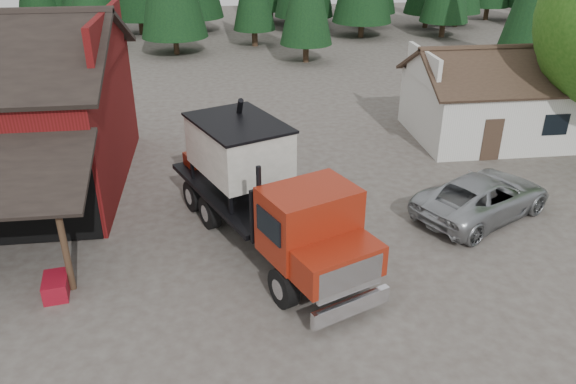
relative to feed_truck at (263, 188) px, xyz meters
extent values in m
plane|color=#49413A|center=(-0.46, -4.03, -2.13)|extent=(120.00, 120.00, 0.00)
cube|color=maroon|center=(-5.46, 5.97, 3.87)|extent=(0.25, 7.00, 2.00)
cylinder|color=#382619|center=(-6.06, -1.93, -0.73)|extent=(0.20, 0.20, 2.80)
cube|color=silver|center=(12.54, 8.97, -0.63)|extent=(8.00, 6.00, 3.00)
cube|color=#38281E|center=(12.54, 7.47, 1.62)|extent=(8.60, 3.42, 1.80)
cube|color=#38281E|center=(12.54, 10.47, 1.62)|extent=(8.60, 3.42, 1.80)
cube|color=silver|center=(8.54, 8.97, 1.62)|extent=(0.20, 4.20, 1.50)
cube|color=#38281E|center=(11.04, 5.95, -1.13)|extent=(0.90, 0.06, 2.00)
cube|color=black|center=(14.04, 5.95, -0.53)|extent=(1.20, 0.06, 1.00)
cylinder|color=#382619|center=(5.54, 25.97, -1.33)|extent=(0.44, 0.44, 1.60)
cylinder|color=#382619|center=(21.54, 21.97, -1.33)|extent=(0.44, 0.44, 1.60)
cylinder|color=#382619|center=(-4.46, 29.97, -1.33)|extent=(0.44, 0.44, 1.60)
cylinder|color=black|center=(0.26, -3.54, -1.52)|extent=(0.84, 1.27, 1.22)
cylinder|color=black|center=(2.39, -2.61, -1.52)|extent=(0.84, 1.27, 1.22)
cylinder|color=black|center=(-1.85, 1.33, -1.52)|extent=(0.84, 1.27, 1.22)
cylinder|color=black|center=(0.28, 2.26, -1.52)|extent=(0.84, 1.27, 1.22)
cylinder|color=black|center=(-2.46, 2.75, -1.52)|extent=(0.84, 1.27, 1.22)
cylinder|color=black|center=(-0.33, 3.68, -1.52)|extent=(0.84, 1.27, 1.22)
cube|color=black|center=(-0.08, 0.17, -1.08)|extent=(4.89, 9.21, 0.44)
cube|color=silver|center=(2.00, -4.65, -1.52)|extent=(2.41, 1.19, 0.50)
cube|color=silver|center=(1.96, -4.55, -0.64)|extent=(1.97, 0.94, 0.99)
cube|color=maroon|center=(1.70, -3.94, -0.47)|extent=(2.85, 2.31, 0.94)
cube|color=maroon|center=(1.12, -2.62, 0.13)|extent=(3.18, 2.78, 2.04)
cube|color=black|center=(1.48, -3.43, 0.47)|extent=(2.17, 1.00, 0.99)
cylinder|color=black|center=(-0.29, -2.14, 0.74)|extent=(0.20, 0.20, 1.99)
cube|color=black|center=(0.69, -1.60, 0.08)|extent=(2.54, 1.20, 1.77)
cube|color=black|center=(-0.70, 1.59, -0.78)|extent=(5.13, 7.00, 0.18)
cube|color=beige|center=(-0.70, 1.59, 0.85)|extent=(3.78, 4.36, 1.77)
cone|color=beige|center=(-0.70, 1.59, -0.25)|extent=(3.20, 3.20, 0.77)
cube|color=black|center=(-0.70, 1.59, 1.76)|extent=(3.93, 4.50, 0.09)
cylinder|color=black|center=(-0.70, 3.27, 0.74)|extent=(0.55, 2.45, 3.37)
cube|color=maroon|center=(-2.36, 3.76, -0.47)|extent=(0.96, 1.07, 0.50)
cylinder|color=silver|center=(2.01, -1.45, -1.19)|extent=(1.01, 1.26, 0.62)
imported|color=#A5A9AD|center=(8.35, 0.92, -1.32)|extent=(6.40, 5.17, 1.62)
cube|color=maroon|center=(-6.46, -2.19, -1.83)|extent=(0.86, 1.19, 0.60)
camera|label=1|loc=(-1.30, -16.74, 8.21)|focal=35.00mm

